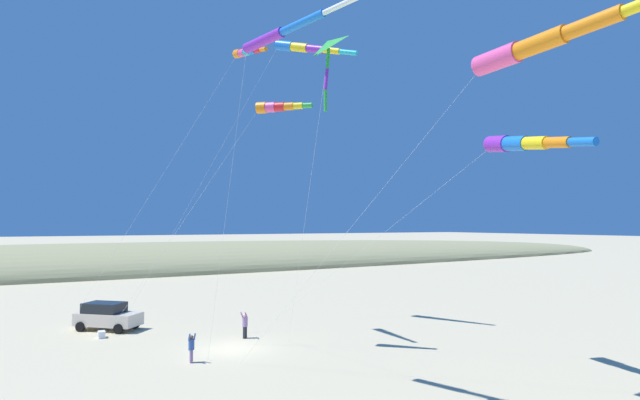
% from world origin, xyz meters
% --- Properties ---
extents(ground_plane, '(600.00, 600.00, 0.00)m').
position_xyz_m(ground_plane, '(0.00, 0.00, 0.00)').
color(ground_plane, '#C6B58C').
extents(dune_ridge_grassy, '(28.00, 240.00, 8.59)m').
position_xyz_m(dune_ridge_grassy, '(-55.00, 0.00, 0.00)').
color(dune_ridge_grassy, '#938E60').
rests_on(dune_ridge_grassy, ground_plane).
extents(parked_car, '(4.25, 4.44, 1.85)m').
position_xyz_m(parked_car, '(-8.97, -5.91, 0.95)').
color(parked_car, beige).
rests_on(parked_car, ground_plane).
extents(cooler_box, '(0.62, 0.42, 0.42)m').
position_xyz_m(cooler_box, '(-6.58, -6.45, 0.21)').
color(cooler_box, white).
rests_on(cooler_box, ground_plane).
extents(person_adult_flyer, '(0.61, 0.62, 1.73)m').
position_xyz_m(person_adult_flyer, '(-2.06, 1.54, 0.94)').
color(person_adult_flyer, '#232328').
rests_on(person_adult_flyer, ground_plane).
extents(person_child_green_jacket, '(0.47, 0.37, 1.57)m').
position_xyz_m(person_child_green_jacket, '(1.79, -2.81, 0.86)').
color(person_child_green_jacket, '#8E6B9E').
rests_on(person_child_green_jacket, ground_plane).
extents(kite_windsock_long_streamer_left, '(16.52, 10.46, 11.96)m').
position_xyz_m(kite_windsock_long_streamer_left, '(11.65, 10.77, 11.21)').
color(kite_windsock_long_streamer_left, purple).
rests_on(kite_windsock_long_streamer_left, ground_plane).
extents(kite_windsock_purple_drifting, '(17.85, 7.36, 14.35)m').
position_xyz_m(kite_windsock_purple_drifting, '(15.94, 6.34, 13.94)').
color(kite_windsock_purple_drifting, '#EF4C93').
rests_on(kite_windsock_purple_drifting, ground_plane).
extents(kite_delta_rainbow_low_near, '(12.60, 4.40, 14.70)m').
position_xyz_m(kite_delta_rainbow_low_near, '(11.53, -0.12, 14.13)').
color(kite_delta_rainbow_low_near, green).
rests_on(kite_delta_rainbow_low_near, ground_plane).
extents(kite_windsock_long_streamer_right, '(8.05, 10.30, 14.46)m').
position_xyz_m(kite_windsock_long_streamer_right, '(1.78, 2.00, 14.09)').
color(kite_windsock_long_streamer_right, orange).
rests_on(kite_windsock_long_streamer_right, ground_plane).
extents(kite_windsock_yellow_midlevel, '(12.01, 2.60, 15.73)m').
position_xyz_m(kite_windsock_yellow_midlevel, '(9.22, -0.95, 15.40)').
color(kite_windsock_yellow_midlevel, purple).
rests_on(kite_windsock_yellow_midlevel, ground_plane).
extents(kite_windsock_white_trailing, '(9.94, 14.17, 21.53)m').
position_xyz_m(kite_windsock_white_trailing, '(-4.46, 6.93, 20.49)').
color(kite_windsock_white_trailing, blue).
rests_on(kite_windsock_white_trailing, ground_plane).
extents(kite_windsock_checkered_midright, '(8.81, 10.50, 19.10)m').
position_xyz_m(kite_windsock_checkered_midright, '(-2.03, 1.47, 18.44)').
color(kite_windsock_checkered_midright, orange).
rests_on(kite_windsock_checkered_midright, ground_plane).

